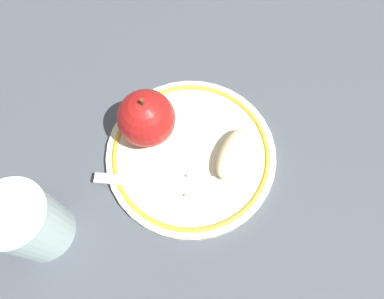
% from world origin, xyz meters
% --- Properties ---
extents(ground_plane, '(2.00, 2.00, 0.00)m').
position_xyz_m(ground_plane, '(0.00, 0.00, 0.00)').
color(ground_plane, '#474C56').
extents(plate, '(0.21, 0.21, 0.01)m').
position_xyz_m(plate, '(-0.02, 0.00, 0.01)').
color(plate, beige).
rests_on(plate, ground_plane).
extents(apple_red_whole, '(0.07, 0.07, 0.08)m').
position_xyz_m(apple_red_whole, '(0.02, -0.04, 0.05)').
color(apple_red_whole, '#B41B18').
rests_on(apple_red_whole, plate).
extents(apple_slice_front, '(0.07, 0.07, 0.02)m').
position_xyz_m(apple_slice_front, '(-0.06, 0.02, 0.02)').
color(apple_slice_front, beige).
rests_on(apple_slice_front, plate).
extents(fork, '(0.16, 0.08, 0.00)m').
position_xyz_m(fork, '(0.03, 0.03, 0.01)').
color(fork, silver).
rests_on(fork, plate).
extents(drinking_glass, '(0.07, 0.07, 0.09)m').
position_xyz_m(drinking_glass, '(0.17, 0.04, 0.05)').
color(drinking_glass, silver).
rests_on(drinking_glass, ground_plane).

